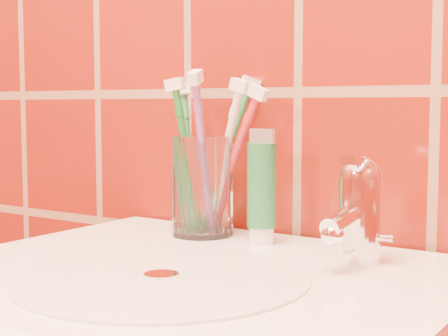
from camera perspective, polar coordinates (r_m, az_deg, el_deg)
The scene contains 9 objects.
glass_tumbler at distance 0.92m, azimuth -1.82°, elevation -1.49°, with size 0.08×0.08×0.13m, color white.
toothpaste_tube at distance 0.86m, azimuth 3.15°, elevation -1.86°, with size 0.04×0.04×0.15m.
faucet at distance 0.77m, azimuth 11.15°, elevation -3.10°, with size 0.05×0.11×0.12m.
toothbrush_0 at distance 0.88m, azimuth -1.76°, elevation 0.87°, with size 0.04×0.08×0.22m, color #88489B, non-canonical shape.
toothbrush_1 at distance 0.91m, azimuth -3.10°, elevation 0.79°, with size 0.06×0.03×0.22m, color #1C6B29, non-canonical shape.
toothbrush_2 at distance 0.94m, azimuth -2.95°, elevation 0.74°, with size 0.07×0.07×0.21m, color #1F7645, non-canonical shape.
toothbrush_3 at distance 0.90m, azimuth 0.65°, elevation 0.39°, with size 0.10×0.03×0.20m, color #B72733, non-canonical shape.
toothbrush_4 at distance 0.94m, azimuth 0.10°, elevation 0.98°, with size 0.07×0.08×0.22m, color #20793E, non-canonical shape.
toothbrush_5 at distance 0.91m, azimuth -0.05°, elevation 0.69°, with size 0.08×0.03×0.21m, color white, non-canonical shape.
Camera 1 is at (0.43, 0.38, 1.03)m, focal length 55.00 mm.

